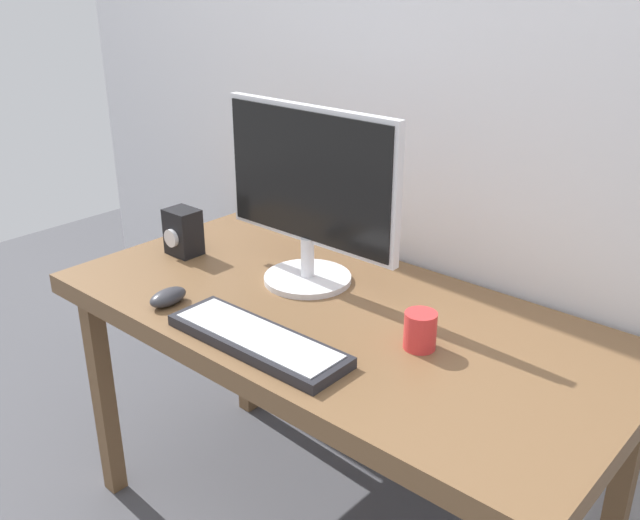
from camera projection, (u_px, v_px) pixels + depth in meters
desk at (335, 334)px, 1.76m from camera, size 1.46×0.72×0.74m
monitor at (309, 192)px, 1.80m from camera, size 0.56×0.24×0.47m
keyboard_primary at (257, 340)px, 1.57m from camera, size 0.46×0.15×0.03m
mouse at (168, 297)px, 1.76m from camera, size 0.06×0.11×0.04m
audio_controller at (183, 232)px, 2.04m from camera, size 0.10×0.09×0.14m
coffee_mug at (420, 330)px, 1.55m from camera, size 0.07×0.07×0.09m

